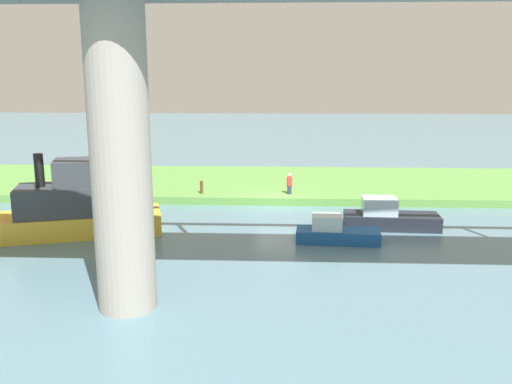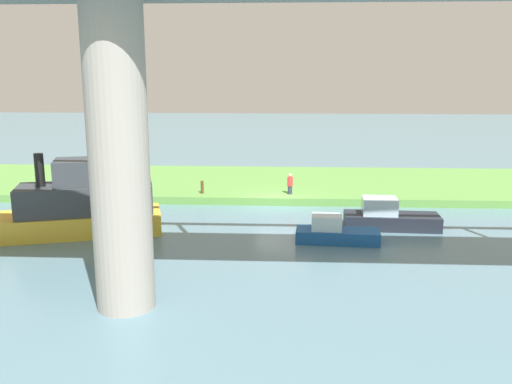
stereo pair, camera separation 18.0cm
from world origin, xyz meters
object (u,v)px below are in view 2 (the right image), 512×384
at_px(bridge_pylon, 119,161).
at_px(person_on_bank, 290,184).
at_px(mooring_post, 202,187).
at_px(motorboat_white, 388,217).
at_px(skiff_small, 335,232).
at_px(riverboat_paddlewheel, 83,204).

xyz_separation_m(bridge_pylon, person_on_bank, (-6.11, -17.04, -4.22)).
relative_size(person_on_bank, mooring_post, 1.63).
bearing_deg(mooring_post, person_on_bank, -178.75).
xyz_separation_m(bridge_pylon, motorboat_white, (-11.47, -10.91, -4.81)).
height_order(mooring_post, skiff_small, skiff_small).
xyz_separation_m(mooring_post, skiff_small, (-8.03, 8.66, -0.43)).
bearing_deg(mooring_post, motorboat_white, 151.82).
bearing_deg(motorboat_white, skiff_small, 40.22).
xyz_separation_m(person_on_bank, skiff_small, (-2.20, 8.79, -0.70)).
height_order(person_on_bank, mooring_post, person_on_bank).
relative_size(person_on_bank, motorboat_white, 0.27).
bearing_deg(skiff_small, bridge_pylon, 44.76).
bearing_deg(person_on_bank, riverboat_paddlewheel, 36.00).
height_order(bridge_pylon, riverboat_paddlewheel, bridge_pylon).
xyz_separation_m(riverboat_paddlewheel, motorboat_white, (-16.33, -1.85, -1.01)).
height_order(riverboat_paddlewheel, motorboat_white, riverboat_paddlewheel).
distance_m(person_on_bank, motorboat_white, 8.15).
height_order(person_on_bank, skiff_small, person_on_bank).
relative_size(riverboat_paddlewheel, skiff_small, 2.11).
height_order(bridge_pylon, mooring_post, bridge_pylon).
bearing_deg(riverboat_paddlewheel, person_on_bank, -144.00).
relative_size(bridge_pylon, mooring_post, 12.71).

